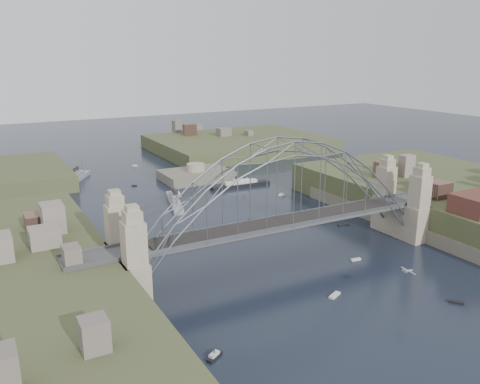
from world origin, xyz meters
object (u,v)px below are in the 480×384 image
ocean_liner (241,184)px  bridge (285,202)px  naval_cruiser_near (175,201)px  naval_cruiser_far (77,178)px  fort_island (196,181)px

ocean_liner → bridge: bearing=-110.5°
bridge → naval_cruiser_near: (-4.68, 46.90, -11.42)m
naval_cruiser_near → naval_cruiser_far: 44.52m
ocean_liner → naval_cruiser_far: bearing=143.0°
naval_cruiser_near → naval_cruiser_far: (-18.09, 40.68, 0.05)m
bridge → naval_cruiser_near: bridge is taller
fort_island → ocean_liner: 17.35m
bridge → naval_cruiser_far: size_ratio=4.96×
fort_island → ocean_liner: (8.51, -15.08, 1.09)m
naval_cruiser_far → ocean_liner: (43.29, -32.65, -0.21)m
naval_cruiser_near → ocean_liner: 26.44m
bridge → fort_island: size_ratio=3.82×
bridge → fort_island: bearing=80.3°
bridge → fort_island: 72.14m
bridge → naval_cruiser_near: size_ratio=4.30×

